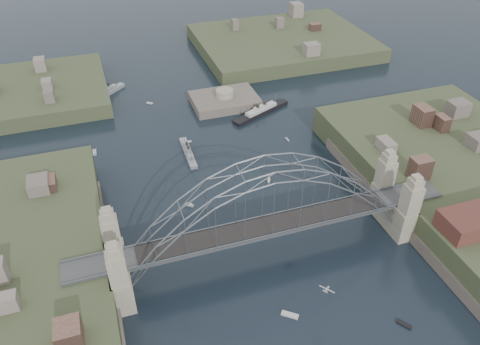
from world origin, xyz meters
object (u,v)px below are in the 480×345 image
object	(u,v)px
naval_cruiser_near	(188,152)
ocean_liner	(261,111)
naval_cruiser_far	(107,92)
bridge	(268,212)
fort_island	(225,105)

from	to	relation	value
naval_cruiser_near	ocean_liner	xyz separation A→B (m)	(28.44, 15.75, 0.13)
naval_cruiser_far	ocean_liner	xyz separation A→B (m)	(46.53, -30.24, 0.02)
bridge	naval_cruiser_near	size ratio (longest dim) A/B	5.31
fort_island	ocean_liner	size ratio (longest dim) A/B	1.00
bridge	fort_island	size ratio (longest dim) A/B	3.82
naval_cruiser_near	naval_cruiser_far	size ratio (longest dim) A/B	1.18
bridge	naval_cruiser_far	size ratio (longest dim) A/B	6.25
fort_island	naval_cruiser_far	size ratio (longest dim) A/B	1.64
fort_island	naval_cruiser_far	xyz separation A→B (m)	(-37.13, 20.16, 1.19)
ocean_liner	naval_cruiser_far	bearing A→B (deg)	146.98
fort_island	ocean_liner	world-z (taller)	fort_island
bridge	ocean_liner	distance (m)	64.65
bridge	naval_cruiser_far	xyz separation A→B (m)	(-25.13, 90.16, -11.48)
naval_cruiser_near	bridge	bearing A→B (deg)	-80.94
fort_island	naval_cruiser_near	size ratio (longest dim) A/B	1.39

